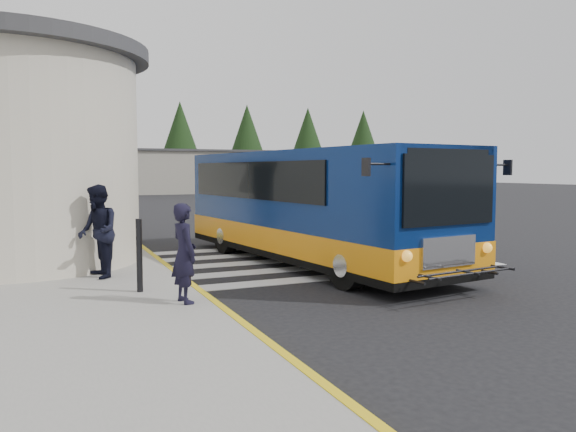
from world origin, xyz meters
name	(u,v)px	position (x,y,z in m)	size (l,w,h in m)	color
ground	(309,254)	(0.00, 0.00, 0.00)	(140.00, 140.00, 0.00)	black
curb_strip	(132,241)	(-4.05, 4.00, 0.08)	(0.12, 34.00, 0.16)	yellow
crosswalk	(305,259)	(-0.50, -0.80, 0.01)	(8.00, 5.35, 0.01)	silver
depot_building	(179,172)	(6.00, 42.00, 2.11)	(26.40, 8.40, 4.20)	gray
tree_line	(165,130)	(6.29, 50.00, 6.77)	(58.40, 4.40, 10.00)	black
transit_bus	(311,210)	(-0.64, -1.39, 1.28)	(4.01, 9.69, 2.67)	#071D55
pedestrian_a	(184,253)	(-4.50, -4.78, 0.94)	(0.57, 0.38, 1.57)	black
pedestrian_b	(98,231)	(-5.55, -2.11, 1.06)	(0.88, 0.69, 1.81)	black
bollard	(139,255)	(-5.02, -3.70, 0.78)	(0.10, 0.10, 1.26)	black
far_bus_a	(300,180)	(14.01, 30.69, 1.38)	(8.52, 4.37, 2.12)	#06214C
far_bus_b	(403,179)	(22.92, 28.28, 1.45)	(9.00, 4.59, 2.24)	#1D4A13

